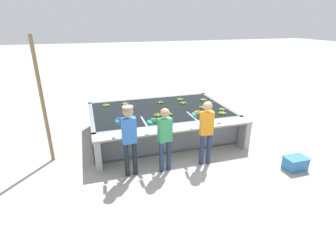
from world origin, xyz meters
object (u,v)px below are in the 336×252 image
Objects in this scene: banana_bunch_floating_4 at (203,107)px; banana_bunch_floating_9 at (159,121)px; banana_bunch_floating_6 at (169,114)px; banana_bunch_floating_7 at (222,109)px; banana_bunch_floating_10 at (157,115)px; banana_bunch_floating_2 at (210,102)px; banana_bunch_floating_0 at (222,113)px; support_post_left at (43,103)px; knife_0 at (221,123)px; banana_bunch_floating_1 at (106,105)px; banana_bunch_floating_5 at (183,103)px; worker_1 at (164,134)px; worker_2 at (206,127)px; crate at (295,163)px; banana_bunch_floating_12 at (125,104)px; banana_bunch_floating_11 at (203,100)px; banana_bunch_floating_8 at (180,99)px; worker_0 at (129,134)px; banana_bunch_floating_3 at (160,102)px.

banana_bunch_floating_4 is 1.84m from banana_bunch_floating_9.
banana_bunch_floating_6 is 1.00× the size of banana_bunch_floating_7.
banana_bunch_floating_10 is (-2.09, 0.11, 0.00)m from banana_bunch_floating_7.
banana_bunch_floating_2 and banana_bunch_floating_4 have the same top height.
banana_bunch_floating_0 is 0.09× the size of support_post_left.
banana_bunch_floating_1 is at bearing 138.23° from knife_0.
worker_1 is at bearing -119.19° from banana_bunch_floating_5.
worker_1 is 0.96× the size of worker_2.
banana_bunch_floating_0 is at bearing 59.83° from knife_0.
banana_bunch_floating_6 is 1.00× the size of banana_bunch_floating_9.
worker_1 is 1.86m from knife_0.
banana_bunch_floating_9 is 3.70m from crate.
banana_bunch_floating_5 is (2.52, -0.52, 0.00)m from banana_bunch_floating_1.
banana_bunch_floating_12 is at bearing 98.62° from worker_1.
banana_bunch_floating_0 is 1.47m from banana_bunch_floating_11.
banana_bunch_floating_1 is 1.00× the size of banana_bunch_floating_4.
crate is (3.13, -0.94, -0.81)m from worker_1.
banana_bunch_floating_6 is at bearing 46.40° from banana_bunch_floating_9.
banana_bunch_floating_4 is 1.62m from banana_bunch_floating_10.
crate is at bearing -67.27° from banana_bunch_floating_8.
banana_bunch_floating_6 is (0.62, 1.63, -0.11)m from worker_1.
worker_1 is 2.96× the size of crate.
banana_bunch_floating_12 is 0.51× the size of crate.
worker_2 reaches higher than banana_bunch_floating_9.
worker_2 is 6.04× the size of banana_bunch_floating_6.
banana_bunch_floating_11 is at bearing 28.16° from banana_bunch_floating_10.
banana_bunch_floating_6 is at bearing -166.83° from banana_bunch_floating_4.
banana_bunch_floating_2 and banana_bunch_floating_8 have the same top height.
banana_bunch_floating_4 is at bearing -55.10° from banana_bunch_floating_5.
banana_bunch_floating_11 is at bearing 66.57° from worker_2.
support_post_left is (-2.24, -1.67, 0.73)m from banana_bunch_floating_12.
banana_bunch_floating_4 is (1.87, 1.93, -0.11)m from worker_1.
banana_bunch_floating_2 is 0.99× the size of banana_bunch_floating_9.
banana_bunch_floating_9 is 1.98m from banana_bunch_floating_12.
worker_2 is 6.02× the size of banana_bunch_floating_9.
worker_0 is 6.19× the size of banana_bunch_floating_8.
knife_0 is (-0.42, -0.72, -0.01)m from banana_bunch_floating_0.
worker_2 is 3.02m from banana_bunch_floating_8.
worker_2 reaches higher than knife_0.
banana_bunch_floating_9 is (1.28, -1.90, -0.00)m from banana_bunch_floating_1.
worker_0 reaches higher than knife_0.
worker_0 reaches higher than banana_bunch_floating_3.
support_post_left reaches higher than banana_bunch_floating_9.
banana_bunch_floating_7 and banana_bunch_floating_12 have the same top height.
banana_bunch_floating_5 is at bearing 124.90° from banana_bunch_floating_4.
worker_1 is at bearing -99.15° from banana_bunch_floating_9.
banana_bunch_floating_4 is at bearing -25.65° from banana_bunch_floating_12.
banana_bunch_floating_2 is at bearing -17.72° from banana_bunch_floating_3.
worker_1 is 5.87× the size of banana_bunch_floating_5.
banana_bunch_floating_0 and banana_bunch_floating_7 have the same top height.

